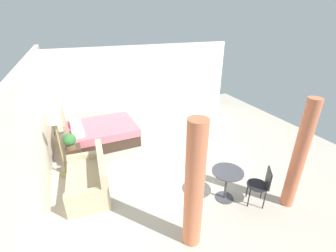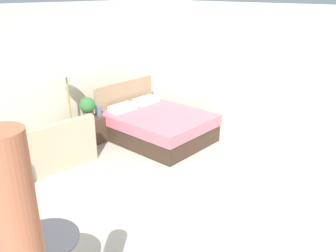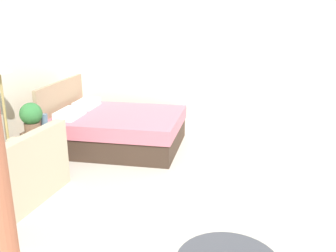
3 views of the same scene
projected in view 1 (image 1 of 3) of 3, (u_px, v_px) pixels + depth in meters
The scene contains 13 objects.
ground_plane at pixel (177, 156), 6.63m from camera, with size 8.72×9.64×0.02m, color #B2A899.
wall_back at pixel (35, 134), 4.87m from camera, with size 8.72×0.12×2.73m, color silver.
wall_right at pixel (144, 84), 8.42m from camera, with size 0.12×6.64×2.73m, color silver.
bed at pixel (100, 133), 7.20m from camera, with size 1.69×2.11×1.09m.
couch at pixel (90, 179), 5.19m from camera, with size 1.62×0.94×0.86m.
nightstand at pixel (75, 156), 6.12m from camera, with size 0.44×0.36×0.54m.
potted_plant at pixel (70, 141), 5.80m from camera, with size 0.32×0.32×0.43m.
vase at pixel (73, 141), 6.06m from camera, with size 0.10×0.10×0.21m.
floor_lamp at pixel (56, 128), 5.27m from camera, with size 0.32×0.32×1.59m.
balcony_table at pixel (227, 180), 4.85m from camera, with size 0.65×0.65×0.71m.
cafe_chair_near_window at pixel (262, 183), 4.71m from camera, with size 0.60×0.60×0.86m.
curtain_left at pixel (299, 156), 4.43m from camera, with size 0.25×0.25×2.35m.
curtain_right at pixel (194, 187), 3.62m from camera, with size 0.31×0.31×2.35m.
Camera 1 is at (-5.08, 2.42, 3.60)m, focal length 24.71 mm.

